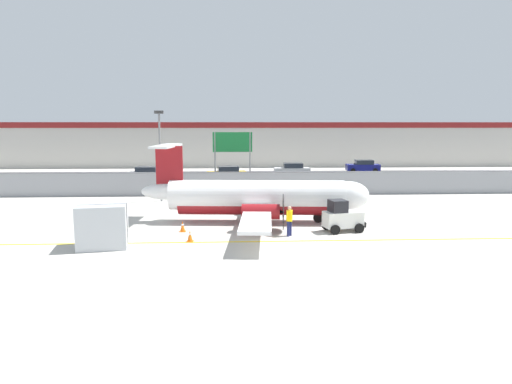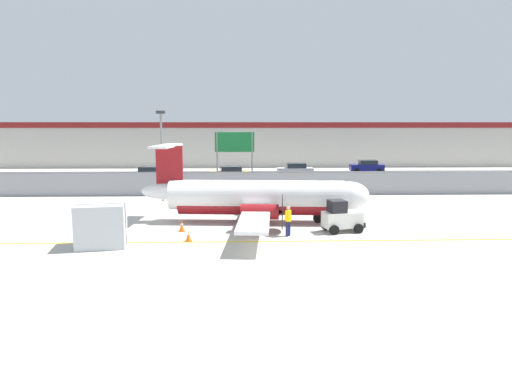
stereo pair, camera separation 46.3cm
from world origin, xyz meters
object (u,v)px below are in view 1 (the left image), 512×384
object	(u,v)px
ground_crew_worker	(289,219)
highway_sign	(233,147)
traffic_cone_near_left	(342,211)
parked_car_3	(363,166)
baggage_tug	(342,217)
parked_car_1	(227,174)
apron_light_pole	(160,148)
traffic_cone_near_right	(190,236)
parked_car_2	(292,170)
traffic_cone_far_left	(183,226)
commuter_airplane	(261,197)
cargo_container	(103,226)
parked_car_0	(148,174)

from	to	relation	value
ground_crew_worker	highway_sign	world-z (taller)	highway_sign
highway_sign	traffic_cone_near_left	bearing A→B (deg)	-57.13
parked_car_3	baggage_tug	bearing A→B (deg)	75.78
parked_car_1	apron_light_pole	distance (m)	13.84
traffic_cone_near_right	apron_light_pole	xyz separation A→B (m)	(-3.54, 13.12, 3.99)
traffic_cone_near_left	parked_car_1	xyz separation A→B (m)	(-8.11, 19.05, 0.58)
traffic_cone_near_right	parked_car_2	world-z (taller)	parked_car_2
traffic_cone_far_left	traffic_cone_near_right	bearing A→B (deg)	-74.52
parked_car_2	highway_sign	size ratio (longest dim) A/B	0.77
highway_sign	apron_light_pole	bearing A→B (deg)	-139.81
baggage_tug	parked_car_2	bearing A→B (deg)	76.92
ground_crew_worker	parked_car_3	distance (m)	35.38
commuter_airplane	cargo_container	distance (m)	10.05
traffic_cone_near_left	apron_light_pole	world-z (taller)	apron_light_pole
traffic_cone_near_left	cargo_container	bearing A→B (deg)	-152.71
traffic_cone_far_left	parked_car_3	distance (m)	36.97
apron_light_pole	commuter_airplane	bearing A→B (deg)	-47.88
baggage_tug	cargo_container	world-z (taller)	cargo_container
traffic_cone_far_left	highway_sign	world-z (taller)	highway_sign
commuter_airplane	cargo_container	bearing A→B (deg)	-142.20
ground_crew_worker	traffic_cone_far_left	world-z (taller)	ground_crew_worker
baggage_tug	traffic_cone_far_left	size ratio (longest dim) A/B	3.92
traffic_cone_far_left	parked_car_2	xyz separation A→B (m)	(9.88, 27.09, 0.58)
commuter_airplane	baggage_tug	bearing A→B (deg)	-27.14
baggage_tug	parked_car_2	xyz separation A→B (m)	(0.60, 27.52, 0.04)
commuter_airplane	ground_crew_worker	distance (m)	4.02
ground_crew_worker	parked_car_0	xyz separation A→B (m)	(-12.30, 24.41, -0.06)
traffic_cone_near_left	parked_car_2	bearing A→B (deg)	91.24
parked_car_1	parked_car_3	xyz separation A→B (m)	(17.29, 8.20, 0.00)
traffic_cone_near_left	parked_car_3	bearing A→B (deg)	71.37
baggage_tug	traffic_cone_far_left	world-z (taller)	baggage_tug
ground_crew_worker	parked_car_1	distance (m)	24.80
traffic_cone_near_right	ground_crew_worker	bearing A→B (deg)	10.39
traffic_cone_near_left	traffic_cone_near_right	world-z (taller)	same
cargo_container	traffic_cone_near_left	xyz separation A→B (m)	(14.05, 7.25, -0.79)
commuter_airplane	highway_sign	xyz separation A→B (m)	(-1.81, 13.29, 2.54)
parked_car_2	parked_car_3	distance (m)	10.59
parked_car_3	apron_light_pole	size ratio (longest dim) A/B	0.59
cargo_container	highway_sign	size ratio (longest dim) A/B	0.49
cargo_container	traffic_cone_near_right	xyz separation A→B (m)	(4.33, 0.80, -0.79)
traffic_cone_near_right	parked_car_1	distance (m)	25.56
parked_car_2	highway_sign	bearing A→B (deg)	59.75
parked_car_3	traffic_cone_near_right	bearing A→B (deg)	64.40
baggage_tug	parked_car_3	distance (m)	33.42
commuter_airplane	cargo_container	size ratio (longest dim) A/B	5.99
baggage_tug	cargo_container	size ratio (longest dim) A/B	0.93
highway_sign	baggage_tug	bearing A→B (deg)	-68.39
commuter_airplane	parked_car_3	world-z (taller)	commuter_airplane
traffic_cone_near_left	parked_car_3	world-z (taller)	parked_car_3
ground_crew_worker	highway_sign	bearing A→B (deg)	141.50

